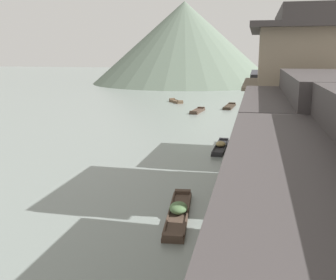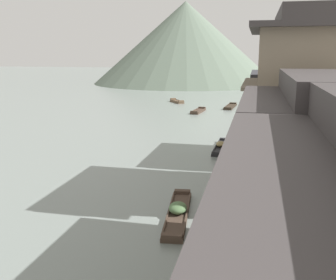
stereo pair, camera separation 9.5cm
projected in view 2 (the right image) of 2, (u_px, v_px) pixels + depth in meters
The scene contains 9 objects.
boat_moored_nearest at pixel (230, 107), 55.46m from camera, with size 1.53×5.73×0.39m.
boat_moored_second at pixel (177, 101), 61.00m from camera, with size 2.74×3.40×0.51m.
boat_moored_third at pixel (178, 212), 18.51m from camera, with size 1.52×5.66×0.66m.
boat_moored_far at pixel (221, 147), 31.48m from camera, with size 0.99×5.27×0.62m.
boat_midriver_upstream at pixel (198, 111), 51.13m from camera, with size 1.50×4.50×0.43m.
house_waterfront_second at pixel (320, 174), 12.48m from camera, with size 5.31×7.52×6.14m.
house_waterfront_tall at pixel (297, 102), 20.04m from camera, with size 5.26×7.93×8.74m.
house_waterfront_narrow at pixel (297, 107), 27.65m from camera, with size 6.74×7.49×6.14m.
hill_far_west at pixel (185, 43), 99.29m from camera, with size 46.28×46.28×20.09m, color #5B6B5B.
Camera 2 is at (7.65, -1.79, 7.53)m, focal length 42.07 mm.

